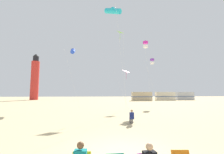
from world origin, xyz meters
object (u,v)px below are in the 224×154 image
at_px(rv_van_silver, 184,96).
at_px(kite_box_violet, 152,61).
at_px(rv_van_tan, 142,96).
at_px(kite_diamond_lime, 120,36).
at_px(rv_van_cream, 165,96).
at_px(kite_box_magenta, 146,45).
at_px(kite_diamond_rainbow, 126,73).
at_px(kite_flyer_standing, 132,116).
at_px(kite_tube_blue, 73,51).
at_px(lighthouse_distant, 35,78).
at_px(kite_tube_cyan, 113,11).

bearing_deg(rv_van_silver, kite_box_violet, -133.90).
bearing_deg(rv_van_tan, kite_diamond_lime, -109.69).
bearing_deg(kite_box_violet, rv_van_cream, 60.48).
xyz_separation_m(kite_box_magenta, rv_van_cream, (15.17, 26.80, -9.29)).
bearing_deg(kite_diamond_lime, rv_van_tan, 67.25).
height_order(rv_van_tan, rv_van_silver, same).
bearing_deg(rv_van_silver, kite_diamond_rainbow, -134.28).
height_order(kite_flyer_standing, rv_van_silver, rv_van_silver).
bearing_deg(rv_van_cream, kite_flyer_standing, -113.40).
bearing_deg(kite_diamond_lime, kite_tube_blue, 156.20).
bearing_deg(rv_van_cream, kite_box_magenta, -115.40).
bearing_deg(kite_box_magenta, lighthouse_distant, 132.36).
relative_size(kite_tube_blue, rv_van_cream, 1.60).
distance_m(kite_flyer_standing, kite_tube_cyan, 14.44).
height_order(kite_tube_cyan, kite_diamond_lime, kite_tube_cyan).
distance_m(kite_diamond_lime, lighthouse_distant, 43.66).
xyz_separation_m(kite_flyer_standing, kite_box_violet, (8.50, 18.18, 8.33)).
height_order(kite_box_magenta, rv_van_tan, kite_box_magenta).
bearing_deg(kite_diamond_lime, kite_flyer_standing, -94.48).
relative_size(kite_diamond_rainbow, kite_diamond_lime, 0.48).
distance_m(kite_tube_blue, kite_diamond_rainbow, 10.66).
distance_m(kite_diamond_rainbow, lighthouse_distant, 44.71).
bearing_deg(kite_tube_cyan, kite_flyer_standing, -83.56).
bearing_deg(kite_flyer_standing, lighthouse_distant, -59.01).
xyz_separation_m(kite_flyer_standing, rv_van_silver, (28.84, 41.63, 0.78)).
xyz_separation_m(kite_diamond_lime, rv_van_tan, (10.90, 25.99, -10.25)).
xyz_separation_m(kite_box_violet, kite_diamond_rainbow, (-6.92, -7.56, -3.40)).
distance_m(kite_diamond_rainbow, kite_diamond_lime, 6.21).
xyz_separation_m(kite_box_violet, kite_tube_cyan, (-9.29, -11.24, 4.31)).
xyz_separation_m(kite_tube_blue, lighthouse_distant, (-18.18, 31.22, -2.04)).
bearing_deg(kite_tube_cyan, kite_box_violet, 50.44).
xyz_separation_m(kite_box_magenta, kite_diamond_lime, (-4.49, -1.13, 0.96)).
relative_size(kite_flyer_standing, rv_van_silver, 0.18).
relative_size(kite_box_violet, lighthouse_distant, 0.57).
bearing_deg(kite_box_magenta, kite_flyer_standing, -113.04).
height_order(kite_diamond_rainbow, kite_diamond_lime, kite_diamond_lime).
height_order(kite_tube_blue, rv_van_silver, kite_tube_blue).
bearing_deg(rv_van_tan, kite_box_violet, -96.62).
xyz_separation_m(lighthouse_distant, rv_van_silver, (54.09, -4.68, -6.45)).
relative_size(rv_van_tan, rv_van_silver, 1.00).
bearing_deg(kite_tube_blue, kite_diamond_lime, -23.80).
bearing_deg(kite_tube_cyan, kite_box_magenta, 42.91).
xyz_separation_m(kite_diamond_rainbow, lighthouse_distant, (-26.84, 35.68, 2.29)).
distance_m(kite_tube_cyan, rv_van_tan, 35.16).
distance_m(kite_tube_blue, lighthouse_distant, 36.19).
height_order(kite_tube_blue, kite_diamond_rainbow, kite_tube_blue).
xyz_separation_m(kite_box_violet, kite_tube_blue, (-15.58, -3.11, 0.93)).
relative_size(kite_flyer_standing, lighthouse_distant, 0.07).
bearing_deg(kite_box_magenta, kite_diamond_rainbow, -151.57).
xyz_separation_m(kite_tube_cyan, rv_van_cream, (21.35, 32.54, -11.86)).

